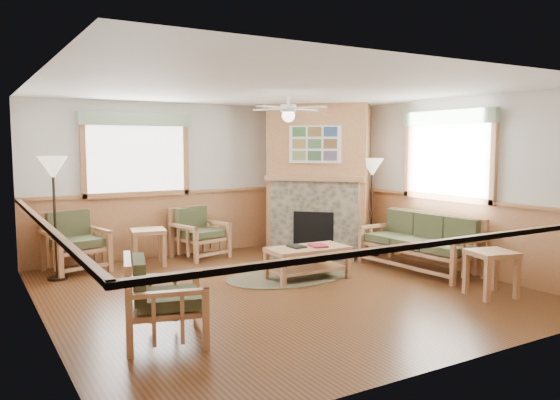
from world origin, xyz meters
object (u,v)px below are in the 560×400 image
sofa (419,242)px  floor_lamp_left (55,218)px  end_table_chairs (148,247)px  floor_lamp_right (372,207)px  armchair_left (165,299)px  armchair_back_left (76,242)px  footstool (310,259)px  armchair_back_right (200,233)px  coffee_table (308,263)px  end_table_sofa (491,274)px

sofa → floor_lamp_left: bearing=-118.7°
end_table_chairs → floor_lamp_right: size_ratio=0.34×
armchair_left → floor_lamp_right: floor_lamp_right is taller
floor_lamp_right → armchair_left: bearing=-153.9°
armchair_back_left → footstool: 3.68m
armchair_back_right → floor_lamp_right: floor_lamp_right is taller
coffee_table → end_table_chairs: 2.71m
armchair_back_right → coffee_table: 2.38m
sofa → end_table_chairs: 4.36m
sofa → footstool: 1.73m
end_table_sofa → sofa: bearing=80.2°
coffee_table → end_table_chairs: (-1.75, 2.07, 0.06)m
armchair_back_left → floor_lamp_left: bearing=-142.9°
armchair_back_right → footstool: 2.15m
end_table_chairs → floor_lamp_left: (-1.44, -0.22, 0.61)m
armchair_left → floor_lamp_left: floor_lamp_left is taller
sofa → coffee_table: size_ratio=1.62×
coffee_table → end_table_sofa: size_ratio=1.98×
end_table_chairs → floor_lamp_left: 1.58m
armchair_back_right → end_table_chairs: armchair_back_right is taller
sofa → armchair_left: 4.57m
coffee_table → footstool: (0.33, 0.41, -0.05)m
armchair_back_right → floor_lamp_left: size_ratio=0.48×
sofa → armchair_left: bearing=-81.9°
armchair_left → floor_lamp_right: 5.09m
end_table_sofa → end_table_chairs: bearing=129.0°
armchair_left → end_table_chairs: armchair_left is taller
armchair_back_left → end_table_sofa: bearing=-55.8°
floor_lamp_left → coffee_table: bearing=-30.1°
armchair_back_right → armchair_left: size_ratio=1.00×
armchair_back_left → coffee_table: 3.63m
armchair_back_right → floor_lamp_right: size_ratio=0.50×
end_table_sofa → floor_lamp_left: bearing=140.9°
end_table_chairs → armchair_back_right: bearing=9.8°
sofa → floor_lamp_left: floor_lamp_left is taller
armchair_back_left → floor_lamp_right: 4.98m
end_table_chairs → armchair_left: bearing=-104.5°
armchair_left → footstool: (2.98, 1.82, -0.25)m
armchair_back_left → armchair_back_right: armchair_back_left is taller
footstool → floor_lamp_right: floor_lamp_right is taller
armchair_back_left → end_table_chairs: size_ratio=1.55×
armchair_back_right → coffee_table: (0.78, -2.24, -0.20)m
armchair_back_left → end_table_sofa: size_ratio=1.55×
end_table_sofa → floor_lamp_left: floor_lamp_left is taller
armchair_back_right → footstool: size_ratio=2.00×
footstool → floor_lamp_left: bearing=157.8°
armchair_left → sofa: bearing=-63.2°
sofa → armchair_back_left: size_ratio=2.07×
armchair_back_right → coffee_table: bearing=-86.1°
armchair_back_right → coffee_table: size_ratio=0.74×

